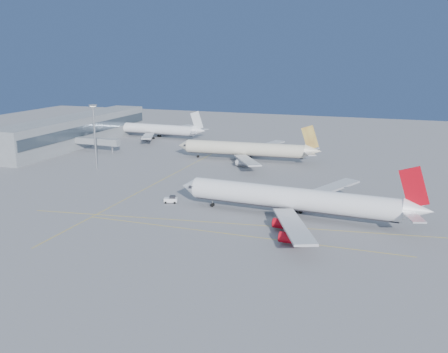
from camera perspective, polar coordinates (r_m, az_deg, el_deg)
ground at (r=147.52m, az=1.29°, el=-4.64°), size 500.00×500.00×0.00m
terminal at (r=272.19m, az=-16.47°, el=5.05°), size 18.40×110.00×15.00m
jet_bridge at (r=249.70m, az=-14.08°, el=3.89°), size 23.60×3.60×6.90m
taxiway_lines at (r=158.04m, az=-3.07°, el=-3.38°), size 118.86×140.00×0.02m
airliner_virgin at (r=146.88m, az=8.31°, el=-2.60°), size 74.77×67.04×18.44m
airliner_etihad at (r=223.19m, az=2.72°, el=3.15°), size 65.64×60.55×17.13m
airliner_third at (r=285.86m, az=-7.74°, el=5.37°), size 60.75×56.06×16.31m
pushback_tug at (r=161.68m, az=-6.08°, el=-2.63°), size 4.64×3.51×2.37m
light_mast at (r=211.61m, az=-14.58°, el=5.01°), size 2.31×2.31×26.68m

